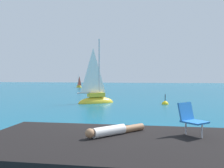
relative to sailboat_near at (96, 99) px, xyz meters
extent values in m
plane|color=#0F5675|center=(3.75, -11.47, -0.34)|extent=(160.00, 160.00, 0.00)
cube|color=black|center=(4.86, -15.06, 0.11)|extent=(7.45, 3.64, 0.90)
cube|color=black|center=(6.18, -12.79, -0.34)|extent=(0.95, 1.07, 0.61)
ellipsoid|color=yellow|center=(0.02, 0.01, -0.34)|extent=(3.31, 2.79, 1.12)
cube|color=yellow|center=(0.02, 0.01, 0.41)|extent=(1.62, 1.46, 0.37)
cylinder|color=#B7B7BC|center=(0.26, 0.19, 2.77)|extent=(0.12, 0.12, 5.09)
cylinder|color=#B2B2B7|center=(-0.57, -0.40, 0.58)|extent=(1.72, 1.25, 0.10)
pyramid|color=white|center=(-0.20, -0.14, 2.57)|extent=(1.37, 0.99, 3.87)
ellipsoid|color=yellow|center=(-11.16, 28.47, -0.34)|extent=(1.73, 1.16, 0.56)
cube|color=yellow|center=(-11.16, 28.47, 0.04)|extent=(0.81, 0.64, 0.18)
cylinder|color=#B7B7BC|center=(-11.30, 28.53, 1.22)|extent=(0.06, 0.06, 2.56)
cylinder|color=#B2B2B7|center=(-10.83, 28.33, 0.12)|extent=(0.96, 0.45, 0.05)
pyramid|color=#DB4C38|center=(-11.04, 28.42, 1.12)|extent=(0.76, 0.35, 1.94)
cylinder|color=white|center=(4.18, -14.76, 0.68)|extent=(0.79, 0.82, 0.24)
cylinder|color=#9E704C|center=(4.69, -14.21, 0.65)|extent=(0.61, 0.64, 0.18)
sphere|color=#9E704C|center=(3.81, -15.17, 0.70)|extent=(0.22, 0.22, 0.22)
cube|color=blue|center=(6.22, -14.43, 0.91)|extent=(0.71, 0.71, 0.04)
cube|color=blue|center=(6.04, -14.24, 1.14)|extent=(0.45, 0.45, 0.45)
cylinder|color=silver|center=(6.37, -14.57, 0.74)|extent=(0.04, 0.04, 0.35)
cylinder|color=silver|center=(6.04, -14.24, 0.74)|extent=(0.04, 0.04, 0.35)
sphere|color=yellow|center=(5.98, 0.13, -0.34)|extent=(0.56, 0.56, 0.56)
cylinder|color=black|center=(5.98, 0.13, 0.21)|extent=(0.06, 0.06, 0.60)
camera|label=1|loc=(5.34, -20.47, 2.01)|focal=38.51mm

